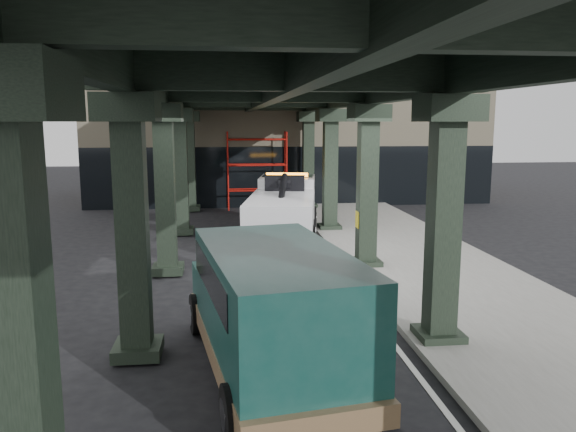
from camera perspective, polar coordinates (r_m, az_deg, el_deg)
ground at (r=15.25m, az=0.14°, el=-7.59°), size 90.00×90.00×0.00m
sidewalk at (r=18.15m, az=13.70°, el=-4.83°), size 5.00×40.00×0.15m
lane_stripe at (r=17.41m, az=4.97°, el=-5.43°), size 0.12×38.00×0.01m
viaduct at (r=16.55m, az=-2.08°, el=12.89°), size 7.40×32.00×6.40m
building at (r=34.67m, az=-0.40°, el=8.74°), size 22.00×10.00×8.00m
scaffolding at (r=29.27m, az=-3.18°, el=4.86°), size 3.08×0.88×4.00m
tow_truck at (r=21.17m, az=-0.37°, el=0.76°), size 3.41×8.11×2.59m
towed_van at (r=9.97m, az=-1.69°, el=-9.27°), size 3.15×6.16×2.39m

